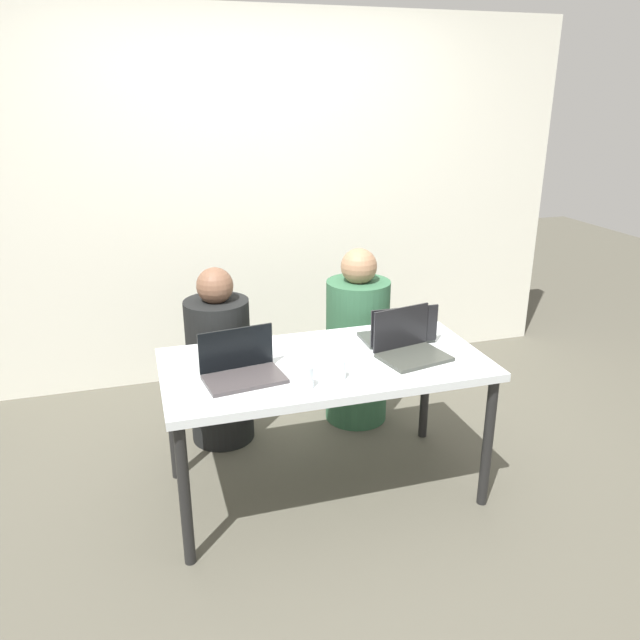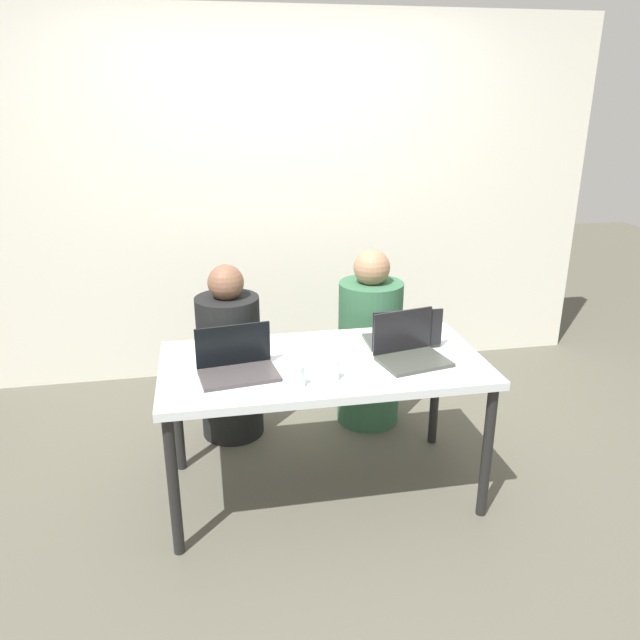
% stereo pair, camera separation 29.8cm
% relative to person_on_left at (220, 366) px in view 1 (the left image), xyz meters
% --- Properties ---
extents(ground_plane, '(12.00, 12.00, 0.00)m').
position_rel_person_on_left_xyz_m(ground_plane, '(0.42, -0.68, -0.46)').
color(ground_plane, '#4F4C40').
extents(back_wall, '(4.50, 0.10, 2.45)m').
position_rel_person_on_left_xyz_m(back_wall, '(0.42, 0.93, 0.76)').
color(back_wall, silver).
rests_on(back_wall, ground).
extents(desk, '(1.54, 0.78, 0.73)m').
position_rel_person_on_left_xyz_m(desk, '(0.42, -0.68, 0.20)').
color(desk, silver).
rests_on(desk, ground).
extents(person_on_left, '(0.39, 0.39, 1.04)m').
position_rel_person_on_left_xyz_m(person_on_left, '(0.00, 0.00, 0.00)').
color(person_on_left, black).
rests_on(person_on_left, ground).
extents(person_on_right, '(0.42, 0.42, 1.09)m').
position_rel_person_on_left_xyz_m(person_on_right, '(0.84, 0.00, 0.02)').
color(person_on_right, '#2F5C3E').
rests_on(person_on_right, ground).
extents(laptop_front_left, '(0.37, 0.27, 0.21)m').
position_rel_person_on_left_xyz_m(laptop_front_left, '(0.01, -0.75, 0.31)').
color(laptop_front_left, '#3D3738').
rests_on(laptop_front_left, desk).
extents(laptop_front_right, '(0.36, 0.30, 0.23)m').
position_rel_person_on_left_xyz_m(laptop_front_right, '(0.83, -0.74, 0.31)').
color(laptop_front_right, '#3A3C36').
rests_on(laptop_front_right, desk).
extents(laptop_back_right, '(0.36, 0.25, 0.21)m').
position_rel_person_on_left_xyz_m(laptop_back_right, '(0.85, -0.55, 0.31)').
color(laptop_back_right, '#383D38').
rests_on(laptop_back_right, desk).
extents(water_glass_center, '(0.06, 0.06, 0.09)m').
position_rel_person_on_left_xyz_m(water_glass_center, '(0.41, -0.88, 0.30)').
color(water_glass_center, silver).
rests_on(water_glass_center, desk).
extents(water_glass_left, '(0.06, 0.06, 0.10)m').
position_rel_person_on_left_xyz_m(water_glass_left, '(0.26, -0.93, 0.31)').
color(water_glass_left, silver).
rests_on(water_glass_left, desk).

